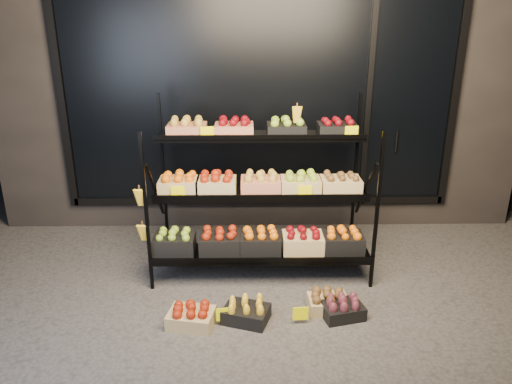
{
  "coord_description": "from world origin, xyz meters",
  "views": [
    {
      "loc": [
        -0.12,
        -3.9,
        2.49
      ],
      "look_at": [
        -0.05,
        0.55,
        0.82
      ],
      "focal_mm": 35.0,
      "sensor_mm": 36.0,
      "label": 1
    }
  ],
  "objects_px": {
    "floor_crate_left": "(191,316)",
    "floor_crate_midright": "(328,301)",
    "display_rack": "(259,193)",
    "floor_crate_midleft": "(246,311)"
  },
  "relations": [
    {
      "from": "floor_crate_left",
      "to": "floor_crate_midleft",
      "type": "distance_m",
      "value": 0.46
    },
    {
      "from": "floor_crate_left",
      "to": "floor_crate_midright",
      "type": "bearing_deg",
      "value": 20.63
    },
    {
      "from": "floor_crate_left",
      "to": "floor_crate_midright",
      "type": "xyz_separation_m",
      "value": [
        1.16,
        0.2,
        -0.01
      ]
    },
    {
      "from": "floor_crate_left",
      "to": "floor_crate_midleft",
      "type": "xyz_separation_m",
      "value": [
        0.45,
        0.06,
        -0.0
      ]
    },
    {
      "from": "display_rack",
      "to": "floor_crate_midright",
      "type": "xyz_separation_m",
      "value": [
        0.58,
        -0.8,
        -0.7
      ]
    },
    {
      "from": "floor_crate_left",
      "to": "display_rack",
      "type": "bearing_deg",
      "value": 70.54
    },
    {
      "from": "display_rack",
      "to": "floor_crate_left",
      "type": "distance_m",
      "value": 1.35
    },
    {
      "from": "display_rack",
      "to": "floor_crate_left",
      "type": "bearing_deg",
      "value": -120.22
    },
    {
      "from": "floor_crate_midleft",
      "to": "floor_crate_midright",
      "type": "relative_size",
      "value": 1.23
    },
    {
      "from": "floor_crate_midleft",
      "to": "floor_crate_midright",
      "type": "height_order",
      "value": "floor_crate_midleft"
    }
  ]
}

